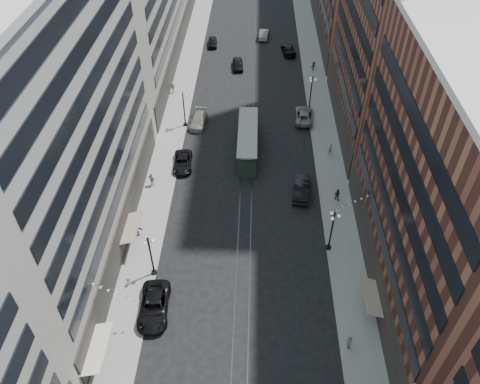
# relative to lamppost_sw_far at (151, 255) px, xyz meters

# --- Properties ---
(ground) EXTENTS (220.00, 220.00, 0.00)m
(ground) POSITION_rel_lamppost_sw_far_xyz_m (9.20, 32.00, -3.10)
(ground) COLOR black
(ground) RESTS_ON ground
(sidewalk_west) EXTENTS (4.00, 180.00, 0.15)m
(sidewalk_west) POSITION_rel_lamppost_sw_far_xyz_m (-1.80, 42.00, -3.02)
(sidewalk_west) COLOR gray
(sidewalk_west) RESTS_ON ground
(sidewalk_east) EXTENTS (4.00, 180.00, 0.15)m
(sidewalk_east) POSITION_rel_lamppost_sw_far_xyz_m (20.20, 42.00, -3.02)
(sidewalk_east) COLOR gray
(sidewalk_east) RESTS_ON ground
(rail_west) EXTENTS (0.12, 180.00, 0.02)m
(rail_west) POSITION_rel_lamppost_sw_far_xyz_m (8.50, 42.00, -3.09)
(rail_west) COLOR #2D2D33
(rail_west) RESTS_ON ground
(rail_east) EXTENTS (0.12, 180.00, 0.02)m
(rail_east) POSITION_rel_lamppost_sw_far_xyz_m (9.90, 42.00, -3.09)
(rail_east) COLOR #2D2D33
(rail_east) RESTS_ON ground
(building_west_mid) EXTENTS (8.00, 36.00, 28.00)m
(building_west_mid) POSITION_rel_lamppost_sw_far_xyz_m (-7.80, 5.00, 10.90)
(building_west_mid) COLOR #9F998D
(building_west_mid) RESTS_ON ground
(building_east_mid) EXTENTS (8.00, 30.00, 24.00)m
(building_east_mid) POSITION_rel_lamppost_sw_far_xyz_m (26.20, -0.00, 8.90)
(building_east_mid) COLOR brown
(building_east_mid) RESTS_ON ground
(lamppost_sw_far) EXTENTS (1.03, 1.14, 5.52)m
(lamppost_sw_far) POSITION_rel_lamppost_sw_far_xyz_m (0.00, 0.00, 0.00)
(lamppost_sw_far) COLOR black
(lamppost_sw_far) RESTS_ON sidewalk_west
(lamppost_sw_mid) EXTENTS (1.03, 1.14, 5.52)m
(lamppost_sw_mid) POSITION_rel_lamppost_sw_far_xyz_m (0.00, 27.00, 0.00)
(lamppost_sw_mid) COLOR black
(lamppost_sw_mid) RESTS_ON sidewalk_west
(lamppost_se_far) EXTENTS (1.03, 1.14, 5.52)m
(lamppost_se_far) POSITION_rel_lamppost_sw_far_xyz_m (18.40, 4.00, 0.00)
(lamppost_se_far) COLOR black
(lamppost_se_far) RESTS_ON sidewalk_east
(lamppost_se_mid) EXTENTS (1.03, 1.14, 5.52)m
(lamppost_se_mid) POSITION_rel_lamppost_sw_far_xyz_m (18.40, 32.00, 0.00)
(lamppost_se_mid) COLOR black
(lamppost_se_mid) RESTS_ON sidewalk_east
(streetcar) EXTENTS (2.58, 11.68, 3.23)m
(streetcar) POSITION_rel_lamppost_sw_far_xyz_m (9.20, 21.44, -1.61)
(streetcar) COLOR #213525
(streetcar) RESTS_ON ground
(car_2) EXTENTS (3.05, 6.08, 1.65)m
(car_2) POSITION_rel_lamppost_sw_far_xyz_m (0.80, -4.47, -2.27)
(car_2) COLOR black
(car_2) RESTS_ON ground
(pedestrian_2) EXTENTS (0.76, 0.43, 1.54)m
(pedestrian_2) POSITION_rel_lamppost_sw_far_xyz_m (-3.30, 6.75, -2.17)
(pedestrian_2) COLOR black
(pedestrian_2) RESTS_ON sidewalk_west
(pedestrian_4) EXTENTS (0.57, 1.10, 1.80)m
(pedestrian_4) POSITION_rel_lamppost_sw_far_xyz_m (18.94, -7.72, -2.04)
(pedestrian_4) COLOR #BEAD9D
(pedestrian_4) RESTS_ON sidewalk_east
(car_7) EXTENTS (2.69, 5.18, 1.40)m
(car_7) POSITION_rel_lamppost_sw_far_xyz_m (0.80, 17.70, -2.40)
(car_7) COLOR black
(car_7) RESTS_ON ground
(car_8) EXTENTS (2.53, 5.36, 1.51)m
(car_8) POSITION_rel_lamppost_sw_far_xyz_m (1.90, 27.51, -2.34)
(car_8) COLOR gray
(car_8) RESTS_ON ground
(car_9) EXTENTS (1.90, 4.21, 1.40)m
(car_9) POSITION_rel_lamppost_sw_far_xyz_m (1.91, 53.63, -2.39)
(car_9) COLOR black
(car_9) RESTS_ON ground
(car_10) EXTENTS (2.59, 5.60, 1.78)m
(car_10) POSITION_rel_lamppost_sw_far_xyz_m (16.00, 12.85, -2.21)
(car_10) COLOR black
(car_10) RESTS_ON ground
(car_11) EXTENTS (2.91, 5.68, 1.53)m
(car_11) POSITION_rel_lamppost_sw_far_xyz_m (17.38, 29.24, -2.33)
(car_11) COLOR gray
(car_11) RESTS_ON ground
(car_12) EXTENTS (2.85, 5.53, 1.53)m
(car_12) POSITION_rel_lamppost_sw_far_xyz_m (16.03, 51.00, -2.33)
(car_12) COLOR black
(car_12) RESTS_ON ground
(car_13) EXTENTS (2.11, 4.51, 1.49)m
(car_13) POSITION_rel_lamppost_sw_far_xyz_m (7.00, 44.97, -2.35)
(car_13) COLOR black
(car_13) RESTS_ON ground
(car_14) EXTENTS (1.96, 4.80, 1.55)m
(car_14) POSITION_rel_lamppost_sw_far_xyz_m (11.55, 57.33, -2.32)
(car_14) COLOR gray
(car_14) RESTS_ON ground
(pedestrian_5) EXTENTS (1.46, 0.83, 1.52)m
(pedestrian_5) POSITION_rel_lamppost_sw_far_xyz_m (-2.84, 5.27, -2.19)
(pedestrian_5) COLOR black
(pedestrian_5) RESTS_ON sidewalk_west
(pedestrian_6) EXTENTS (1.12, 0.56, 1.87)m
(pedestrian_6) POSITION_rel_lamppost_sw_far_xyz_m (-3.08, 36.15, -2.01)
(pedestrian_6) COLOR beige
(pedestrian_6) RESTS_ON sidewalk_west
(pedestrian_7) EXTENTS (0.89, 0.74, 1.61)m
(pedestrian_7) POSITION_rel_lamppost_sw_far_xyz_m (20.19, 11.85, -2.14)
(pedestrian_7) COLOR black
(pedestrian_7) RESTS_ON sidewalk_east
(pedestrian_8) EXTENTS (0.82, 0.72, 1.89)m
(pedestrian_8) POSITION_rel_lamppost_sw_far_xyz_m (20.28, 20.91, -2.00)
(pedestrian_8) COLOR #A99B8C
(pedestrian_8) RESTS_ON sidewalk_east
(pedestrian_9) EXTENTS (1.10, 0.71, 1.58)m
(pedestrian_9) POSITION_rel_lamppost_sw_far_xyz_m (20.04, 44.31, -2.16)
(pedestrian_9) COLOR black
(pedestrian_9) RESTS_ON sidewalk_east
(pedestrian_extra_0) EXTENTS (1.21, 0.94, 1.88)m
(pedestrian_extra_0) POSITION_rel_lamppost_sw_far_xyz_m (-2.52, 13.66, -2.01)
(pedestrian_extra_0) COLOR #ABA18D
(pedestrian_extra_0) RESTS_ON sidewalk_west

